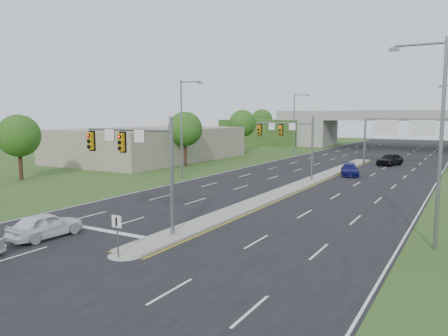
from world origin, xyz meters
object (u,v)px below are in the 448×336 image
signal_mast_far (292,137)px  car_far_b (350,170)px  signal_mast_near (140,155)px  sign_gantry (406,129)px  car_far_c (390,159)px  overpass (395,132)px  keep_right_sign (117,229)px  car_white (46,225)px

signal_mast_far → car_far_b: (4.72, 6.64, -4.02)m
signal_mast_near → sign_gantry: signal_mast_near is taller
car_far_c → signal_mast_far: bearing=-92.6°
overpass → car_far_b: 48.58m
signal_mast_near → car_far_c: signal_mast_near is taller
signal_mast_near → car_far_b: bearing=81.5°
keep_right_sign → overpass: (0.00, 84.53, 2.04)m
keep_right_sign → sign_gantry: (6.68, 49.45, 3.72)m
keep_right_sign → car_white: (-6.26, 0.71, -0.75)m
signal_mast_near → car_far_b: 32.24m
car_white → car_far_b: 36.44m
keep_right_sign → car_white: bearing=173.5°
signal_mast_near → signal_mast_far: same height
signal_mast_near → signal_mast_far: bearing=90.0°
signal_mast_far → car_far_b: bearing=54.6°
signal_mast_far → sign_gantry: (8.95, 19.99, 0.51)m
overpass → sign_gantry: bearing=-79.2°
signal_mast_near → sign_gantry: bearing=78.8°
signal_mast_near → car_white: bearing=-136.9°
keep_right_sign → signal_mast_far: bearing=94.4°
signal_mast_near → car_white: 6.75m
keep_right_sign → car_white: 6.34m
car_white → signal_mast_far: bearing=-94.9°
sign_gantry → car_far_c: sign_gantry is taller
overpass → car_white: overpass is taller
sign_gantry → car_white: bearing=-104.9°
signal_mast_near → signal_mast_far: size_ratio=1.00×
car_white → signal_mast_near: bearing=-133.8°
keep_right_sign → car_far_b: size_ratio=0.47×
keep_right_sign → sign_gantry: sign_gantry is taller
sign_gantry → overpass: overpass is taller
signal_mast_near → car_far_b: (4.72, 31.64, -4.02)m
car_white → car_far_b: bearing=-100.8°
signal_mast_near → car_white: size_ratio=1.60×
car_white → car_far_c: (11.04, 48.74, 0.12)m
keep_right_sign → overpass: overpass is taller
keep_right_sign → car_white: size_ratio=0.50×
signal_mast_far → overpass: (2.26, 55.07, -1.17)m
sign_gantry → signal_mast_near: bearing=-101.2°
signal_mast_far → car_white: size_ratio=1.60×
signal_mast_far → keep_right_sign: bearing=-85.6°
sign_gantry → car_far_c: 4.75m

